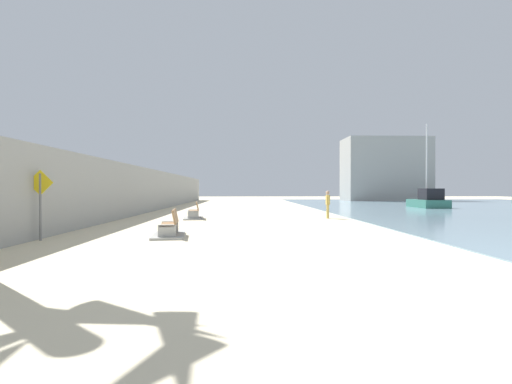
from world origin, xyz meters
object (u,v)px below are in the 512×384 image
Objects in this scene: pedestrian_sign at (40,197)px; bench_far at (194,215)px; boat_outer at (428,200)px; bench_near at (169,230)px; person_walking at (328,202)px.

bench_far is at bearing 66.73° from pedestrian_sign.
bench_near is at bearing -134.49° from boat_outer.
person_walking is 0.69× the size of pedestrian_sign.
boat_outer is at bearing 30.71° from bench_far.
bench_far is 22.72m from boat_outer.
pedestrian_sign is at bearing -113.27° from bench_far.
bench_near is 0.29× the size of boat_outer.
person_walking is (7.75, -0.01, 0.70)m from bench_far.
bench_far is at bearing -149.29° from boat_outer.
bench_near and bench_far have the same top height.
boat_outer is (19.34, 19.69, 0.46)m from bench_near.
bench_far is at bearing 91.32° from bench_near.
person_walking is (7.57, 8.08, 0.70)m from bench_near.
boat_outer is at bearing 41.38° from pedestrian_sign.
boat_outer reaches higher than bench_near.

